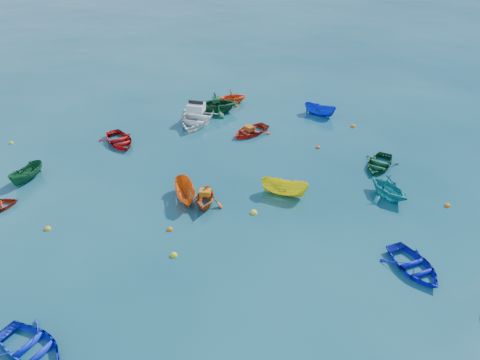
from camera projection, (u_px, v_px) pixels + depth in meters
name	position (u px, v px, depth m)	size (l,w,h in m)	color
ground	(274.00, 234.00, 24.25)	(160.00, 160.00, 0.00)	#0A3A4B
dinghy_blue_sw	(32.00, 350.00, 18.14)	(2.29, 3.20, 0.66)	#1128DB
dinghy_blue_se	(413.00, 269.00, 22.00)	(2.28, 3.18, 0.66)	#0E17B8
dinghy_orange_w	(206.00, 204.00, 26.53)	(2.10, 2.43, 1.28)	#C64712
sampan_yellow_mid	(284.00, 195.00, 27.38)	(1.07, 2.84, 1.10)	yellow
dinghy_green_e	(378.00, 167.00, 30.15)	(2.17, 3.04, 0.63)	#114A22
dinghy_cyan_se	(387.00, 196.00, 27.22)	(2.37, 2.75, 1.45)	teal
sampan_orange_n	(186.00, 199.00, 26.99)	(1.07, 2.84, 1.10)	orange
dinghy_green_n	(218.00, 112.00, 37.53)	(2.86, 3.32, 1.75)	#114925
dinghy_red_ne	(250.00, 134.00, 34.22)	(2.19, 3.06, 0.64)	red
sampan_blue_far	(319.00, 115.00, 37.05)	(0.99, 2.62, 1.01)	#102FD2
dinghy_red_far	(120.00, 143.00, 32.92)	(2.36, 3.29, 0.68)	#B20E0E
dinghy_orange_far	(232.00, 103.00, 39.13)	(2.13, 2.47, 1.30)	#F35016
sampan_green_far	(28.00, 180.00, 28.77)	(0.96, 2.56, 0.99)	#12512A
motorboat_white	(197.00, 121.00, 36.02)	(3.47, 4.85, 1.61)	white
tarp_orange_a	(205.00, 192.00, 26.15)	(0.61, 0.46, 0.30)	orange
tarp_green_b	(216.00, 100.00, 36.96)	(0.76, 0.57, 0.37)	#114727
tarp_orange_b	(249.00, 128.00, 33.91)	(0.67, 0.50, 0.32)	#C05513
buoy_ye_a	(174.00, 256.00, 22.82)	(0.36, 0.36, 0.36)	yellow
buoy_or_b	(447.00, 206.00, 26.40)	(0.34, 0.34, 0.34)	orange
buoy_ye_b	(48.00, 229.00, 24.60)	(0.34, 0.34, 0.34)	gold
buoy_or_c	(170.00, 230.00, 24.55)	(0.33, 0.33, 0.33)	#CF6C0B
buoy_ye_c	(254.00, 213.00, 25.83)	(0.39, 0.39, 0.39)	yellow
buoy_or_d	(353.00, 127.00, 35.23)	(0.37, 0.37, 0.37)	orange
buoy_ye_d	(11.00, 143.00, 32.90)	(0.31, 0.31, 0.31)	yellow
buoy_or_e	(318.00, 148.00, 32.32)	(0.32, 0.32, 0.32)	#D6480B
buoy_ye_e	(308.00, 109.00, 38.06)	(0.32, 0.32, 0.32)	yellow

